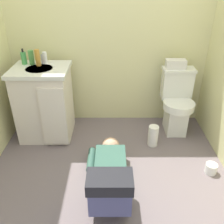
{
  "coord_description": "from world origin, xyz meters",
  "views": [
    {
      "loc": [
        0.04,
        -1.77,
        1.67
      ],
      "look_at": [
        0.03,
        0.39,
        0.45
      ],
      "focal_mm": 39.28,
      "sensor_mm": 36.0,
      "label": 1
    }
  ],
  "objects": [
    {
      "name": "ground_plane",
      "position": [
        0.0,
        0.0,
        -0.02
      ],
      "size": [
        2.79,
        3.06,
        0.04
      ],
      "primitive_type": "cube",
      "color": "slate"
    },
    {
      "name": "faucet",
      "position": [
        -0.72,
        0.81,
        0.87
      ],
      "size": [
        0.02,
        0.02,
        0.1
      ],
      "primitive_type": "cylinder",
      "color": "silver",
      "rests_on": "vanity_cabinet"
    },
    {
      "name": "wall_back",
      "position": [
        0.0,
        1.07,
        1.2
      ],
      "size": [
        2.45,
        0.08,
        2.4
      ],
      "primitive_type": "cube",
      "color": "beige",
      "rests_on": "ground_plane"
    },
    {
      "name": "person_plumber",
      "position": [
        0.02,
        -0.23,
        0.18
      ],
      "size": [
        0.39,
        1.06,
        0.52
      ],
      "color": "#33594C",
      "rests_on": "ground_plane"
    },
    {
      "name": "toilet",
      "position": [
        0.79,
        0.77,
        0.37
      ],
      "size": [
        0.36,
        0.46,
        0.75
      ],
      "color": "white",
      "rests_on": "ground_plane"
    },
    {
      "name": "bottle_amber",
      "position": [
        -0.74,
        0.74,
        0.91
      ],
      "size": [
        0.05,
        0.05,
        0.17
      ],
      "primitive_type": "cylinder",
      "color": "#C38A34",
      "rests_on": "vanity_cabinet"
    },
    {
      "name": "toilet_paper_roll",
      "position": [
        0.98,
        -0.0,
        0.05
      ],
      "size": [
        0.11,
        0.11,
        0.1
      ],
      "primitive_type": "cylinder",
      "color": "white",
      "rests_on": "ground_plane"
    },
    {
      "name": "vanity_cabinet",
      "position": [
        -0.72,
        0.67,
        0.42
      ],
      "size": [
        0.6,
        0.53,
        0.82
      ],
      "color": "silver",
      "rests_on": "ground_plane"
    },
    {
      "name": "bottle_white",
      "position": [
        -0.69,
        0.82,
        0.88
      ],
      "size": [
        0.05,
        0.05,
        0.12
      ],
      "primitive_type": "cylinder",
      "color": "white",
      "rests_on": "vanity_cabinet"
    },
    {
      "name": "bottle_green",
      "position": [
        -0.82,
        0.78,
        0.9
      ],
      "size": [
        0.05,
        0.05,
        0.15
      ],
      "primitive_type": "cylinder",
      "color": "#509749",
      "rests_on": "vanity_cabinet"
    },
    {
      "name": "paper_towel_roll",
      "position": [
        0.49,
        0.45,
        0.12
      ],
      "size": [
        0.11,
        0.11,
        0.24
      ],
      "primitive_type": "cylinder",
      "color": "white",
      "rests_on": "ground_plane"
    },
    {
      "name": "tissue_box",
      "position": [
        0.74,
        0.86,
        0.8
      ],
      "size": [
        0.22,
        0.11,
        0.1
      ],
      "primitive_type": "cube",
      "color": "silver",
      "rests_on": "toilet"
    },
    {
      "name": "soap_dispenser",
      "position": [
        -0.91,
        0.79,
        0.89
      ],
      "size": [
        0.06,
        0.06,
        0.17
      ],
      "color": "#49A454",
      "rests_on": "vanity_cabinet"
    }
  ]
}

